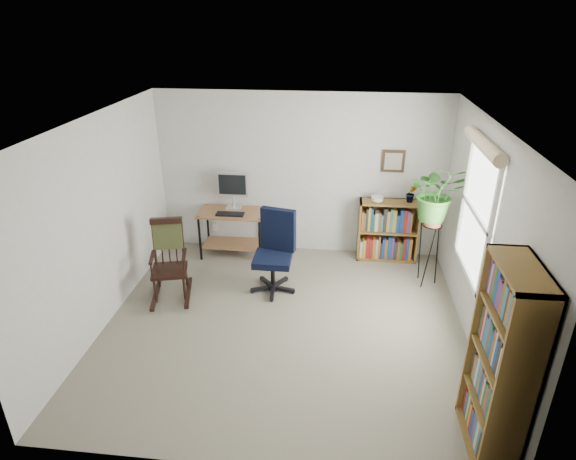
# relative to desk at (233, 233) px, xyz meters

# --- Properties ---
(floor) EXTENTS (4.20, 4.00, 0.00)m
(floor) POSITION_rel_desk_xyz_m (0.98, -1.70, -0.35)
(floor) COLOR gray
(floor) RESTS_ON ground
(ceiling) EXTENTS (4.20, 4.00, 0.00)m
(ceiling) POSITION_rel_desk_xyz_m (0.98, -1.70, 2.05)
(ceiling) COLOR white
(ceiling) RESTS_ON ground
(wall_back) EXTENTS (4.20, 0.00, 2.40)m
(wall_back) POSITION_rel_desk_xyz_m (0.98, 0.30, 0.85)
(wall_back) COLOR beige
(wall_back) RESTS_ON ground
(wall_front) EXTENTS (4.20, 0.00, 2.40)m
(wall_front) POSITION_rel_desk_xyz_m (0.98, -3.70, 0.85)
(wall_front) COLOR beige
(wall_front) RESTS_ON ground
(wall_left) EXTENTS (0.00, 4.00, 2.40)m
(wall_left) POSITION_rel_desk_xyz_m (-1.12, -1.70, 0.85)
(wall_left) COLOR beige
(wall_left) RESTS_ON ground
(wall_right) EXTENTS (0.00, 4.00, 2.40)m
(wall_right) POSITION_rel_desk_xyz_m (3.08, -1.70, 0.85)
(wall_right) COLOR beige
(wall_right) RESTS_ON ground
(window) EXTENTS (0.12, 1.20, 1.50)m
(window) POSITION_rel_desk_xyz_m (3.04, -1.40, 1.05)
(window) COLOR white
(window) RESTS_ON wall_right
(desk) EXTENTS (0.97, 0.53, 0.70)m
(desk) POSITION_rel_desk_xyz_m (0.00, 0.00, 0.00)
(desk) COLOR #916440
(desk) RESTS_ON floor
(monitor) EXTENTS (0.46, 0.16, 0.56)m
(monitor) POSITION_rel_desk_xyz_m (0.00, 0.14, 0.63)
(monitor) COLOR silver
(monitor) RESTS_ON desk
(keyboard) EXTENTS (0.40, 0.15, 0.02)m
(keyboard) POSITION_rel_desk_xyz_m (0.00, -0.12, 0.36)
(keyboard) COLOR black
(keyboard) RESTS_ON desk
(office_chair) EXTENTS (0.72, 0.72, 1.10)m
(office_chair) POSITION_rel_desk_xyz_m (0.74, -0.96, 0.20)
(office_chair) COLOR black
(office_chair) RESTS_ON floor
(rocking_chair) EXTENTS (0.75, 1.01, 1.05)m
(rocking_chair) POSITION_rel_desk_xyz_m (-0.55, -1.25, 0.17)
(rocking_chair) COLOR black
(rocking_chair) RESTS_ON floor
(low_bookshelf) EXTENTS (0.86, 0.29, 0.91)m
(low_bookshelf) POSITION_rel_desk_xyz_m (2.29, 0.12, 0.11)
(low_bookshelf) COLOR brown
(low_bookshelf) RESTS_ON floor
(tall_bookshelf) EXTENTS (0.32, 0.76, 1.73)m
(tall_bookshelf) POSITION_rel_desk_xyz_m (2.90, -3.21, 0.52)
(tall_bookshelf) COLOR brown
(tall_bookshelf) RESTS_ON floor
(plant_stand) EXTENTS (0.32, 0.32, 1.01)m
(plant_stand) POSITION_rel_desk_xyz_m (2.78, -0.55, 0.16)
(plant_stand) COLOR black
(plant_stand) RESTS_ON floor
(spider_plant) EXTENTS (1.69, 1.88, 1.46)m
(spider_plant) POSITION_rel_desk_xyz_m (2.78, -0.55, 1.32)
(spider_plant) COLOR #316D26
(spider_plant) RESTS_ON plant_stand
(potted_plant_small) EXTENTS (0.13, 0.24, 0.11)m
(potted_plant_small) POSITION_rel_desk_xyz_m (2.57, 0.13, 0.62)
(potted_plant_small) COLOR #316D26
(potted_plant_small) RESTS_ON low_bookshelf
(framed_picture) EXTENTS (0.32, 0.04, 0.32)m
(framed_picture) POSITION_rel_desk_xyz_m (2.29, 0.27, 1.11)
(framed_picture) COLOR black
(framed_picture) RESTS_ON wall_back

